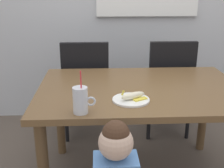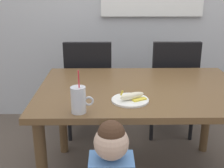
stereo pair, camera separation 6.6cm
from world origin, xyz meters
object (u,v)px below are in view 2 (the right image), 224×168
(dining_table, at_px, (141,100))
(milk_cup, at_px, (79,101))
(dining_chair_left, at_px, (89,84))
(snack_plate, at_px, (130,100))
(dining_chair_right, at_px, (172,83))
(peeled_banana, at_px, (132,96))

(dining_table, xyz_separation_m, milk_cup, (-0.39, -0.41, 0.16))
(dining_table, distance_m, dining_chair_left, 0.83)
(dining_table, height_order, dining_chair_left, dining_chair_left)
(milk_cup, bearing_deg, dining_table, 45.90)
(dining_chair_left, height_order, snack_plate, dining_chair_left)
(dining_chair_left, bearing_deg, milk_cup, 90.83)
(dining_chair_right, bearing_deg, peeled_banana, 64.44)
(dining_table, xyz_separation_m, dining_chair_left, (-0.41, 0.71, -0.12))
(dining_chair_left, xyz_separation_m, peeled_banana, (0.33, -0.95, 0.25))
(dining_chair_left, xyz_separation_m, snack_plate, (0.31, -0.95, 0.22))
(milk_cup, bearing_deg, peeled_banana, 27.59)
(dining_chair_left, bearing_deg, dining_chair_right, -179.96)
(peeled_banana, bearing_deg, milk_cup, -152.41)
(snack_plate, bearing_deg, dining_table, 68.51)
(dining_table, distance_m, peeled_banana, 0.29)
(dining_chair_right, xyz_separation_m, snack_plate, (-0.47, -0.95, 0.22))
(peeled_banana, bearing_deg, dining_chair_right, 64.44)
(dining_table, relative_size, peeled_banana, 8.11)
(dining_chair_left, bearing_deg, snack_plate, 108.26)
(dining_table, relative_size, dining_chair_right, 1.48)
(dining_chair_left, relative_size, peeled_banana, 5.47)
(snack_plate, height_order, peeled_banana, peeled_banana)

